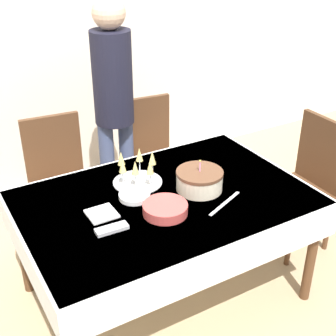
# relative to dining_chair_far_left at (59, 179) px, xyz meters

# --- Properties ---
(ground_plane) EXTENTS (12.00, 12.00, 0.00)m
(ground_plane) POSITION_rel_dining_chair_far_left_xyz_m (0.35, -0.87, -0.52)
(ground_plane) COLOR tan
(wall_back) EXTENTS (8.00, 0.05, 2.70)m
(wall_back) POSITION_rel_dining_chair_far_left_xyz_m (0.35, 0.86, 0.83)
(wall_back) COLOR silver
(wall_back) RESTS_ON ground_plane
(dining_table) EXTENTS (1.64, 1.10, 0.72)m
(dining_table) POSITION_rel_dining_chair_far_left_xyz_m (0.35, -0.87, 0.11)
(dining_table) COLOR white
(dining_table) RESTS_ON ground_plane
(dining_chair_far_left) EXTENTS (0.45, 0.45, 0.95)m
(dining_chair_far_left) POSITION_rel_dining_chair_far_left_xyz_m (0.00, 0.00, 0.00)
(dining_chair_far_left) COLOR #51331E
(dining_chair_far_left) RESTS_ON ground_plane
(dining_chair_far_right) EXTENTS (0.46, 0.46, 0.95)m
(dining_chair_far_right) POSITION_rel_dining_chair_far_left_xyz_m (0.72, -0.00, 0.00)
(dining_chair_far_right) COLOR #51331E
(dining_chair_far_right) RESTS_ON ground_plane
(dining_chair_right_end) EXTENTS (0.43, 0.43, 0.95)m
(dining_chair_right_end) POSITION_rel_dining_chair_far_left_xyz_m (1.49, -0.87, 0.00)
(dining_chair_right_end) COLOR #51331E
(dining_chair_right_end) RESTS_ON ground_plane
(birthday_cake) EXTENTS (0.27, 0.27, 0.19)m
(birthday_cake) POSITION_rel_dining_chair_far_left_xyz_m (0.57, -0.89, 0.27)
(birthday_cake) COLOR beige
(birthday_cake) RESTS_ON dining_table
(champagne_tray) EXTENTS (0.30, 0.30, 0.18)m
(champagne_tray) POSITION_rel_dining_chair_far_left_xyz_m (0.30, -0.64, 0.29)
(champagne_tray) COLOR silver
(champagne_tray) RESTS_ON dining_table
(plate_stack_main) EXTENTS (0.24, 0.24, 0.06)m
(plate_stack_main) POSITION_rel_dining_chair_far_left_xyz_m (0.27, -1.01, 0.23)
(plate_stack_main) COLOR #CC4C47
(plate_stack_main) RESTS_ON dining_table
(plate_stack_dessert) EXTENTS (0.18, 0.18, 0.03)m
(plate_stack_dessert) POSITION_rel_dining_chair_far_left_xyz_m (0.20, -0.79, 0.22)
(plate_stack_dessert) COLOR white
(plate_stack_dessert) RESTS_ON dining_table
(cake_knife) EXTENTS (0.28, 0.13, 0.00)m
(cake_knife) POSITION_rel_dining_chair_far_left_xyz_m (0.61, -1.10, 0.21)
(cake_knife) COLOR silver
(cake_knife) RESTS_ON dining_table
(fork_pile) EXTENTS (0.17, 0.07, 0.02)m
(fork_pile) POSITION_rel_dining_chair_far_left_xyz_m (-0.04, -1.01, 0.22)
(fork_pile) COLOR silver
(fork_pile) RESTS_ON dining_table
(napkin_pile) EXTENTS (0.15, 0.15, 0.01)m
(napkin_pile) POSITION_rel_dining_chair_far_left_xyz_m (-0.03, -0.85, 0.21)
(napkin_pile) COLOR white
(napkin_pile) RESTS_ON dining_table
(person_standing) EXTENTS (0.28, 0.28, 1.70)m
(person_standing) POSITION_rel_dining_chair_far_left_xyz_m (0.48, 0.07, 0.51)
(person_standing) COLOR #3F4C72
(person_standing) RESTS_ON ground_plane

